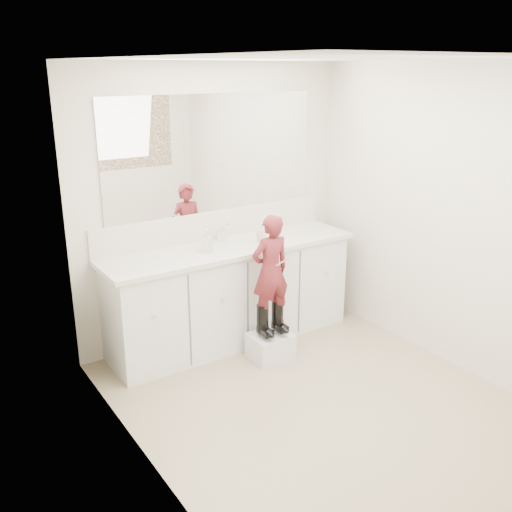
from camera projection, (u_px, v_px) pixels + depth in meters
floor at (317, 402)px, 4.21m from camera, size 3.00×3.00×0.00m
ceiling at (331, 58)px, 3.45m from camera, size 3.00×3.00×0.00m
wall_back at (214, 204)px, 5.01m from camera, size 2.60×0.00×2.60m
wall_left at (142, 286)px, 3.15m from camera, size 0.00×3.00×3.00m
wall_right at (450, 220)px, 4.51m from camera, size 0.00×3.00×3.00m
vanity_cabinet at (231, 295)px, 5.04m from camera, size 2.20×0.55×0.85m
countertop at (231, 248)px, 4.89m from camera, size 2.28×0.58×0.04m
backsplash at (215, 225)px, 5.06m from camera, size 2.28×0.03×0.25m
mirror at (213, 154)px, 4.87m from camera, size 2.00×0.02×1.00m
faucet at (221, 236)px, 5.00m from camera, size 0.08×0.08×0.10m
cup at (261, 237)px, 4.98m from camera, size 0.10×0.10×0.09m
soap_bottle at (207, 241)px, 4.70m from camera, size 0.11×0.12×0.19m
step_stool at (270, 346)px, 4.81m from camera, size 0.35×0.29×0.22m
boot_left at (263, 321)px, 4.70m from camera, size 0.11×0.19×0.28m
boot_right at (277, 317)px, 4.78m from camera, size 0.11×0.19×0.28m
toddler at (270, 271)px, 4.60m from camera, size 0.35×0.23×0.93m
toothbrush at (283, 262)px, 4.56m from camera, size 0.14×0.02×0.06m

